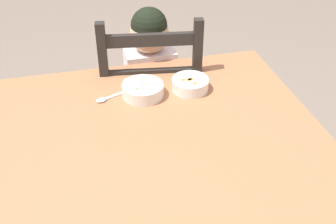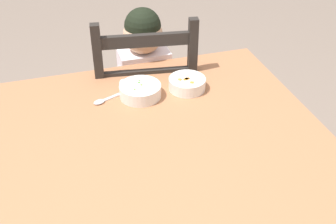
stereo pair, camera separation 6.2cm
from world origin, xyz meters
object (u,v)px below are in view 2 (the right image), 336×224
object	(u,v)px
bowl_of_peas	(140,90)
spoon	(104,100)
child_figure	(146,79)
bowl_of_carrots	(187,83)
dining_chair	(145,110)
dining_table	(163,164)

from	to	relation	value
bowl_of_peas	spoon	size ratio (longest dim) A/B	1.16
child_figure	spoon	xyz separation A→B (m)	(-0.23, -0.29, 0.11)
child_figure	bowl_of_carrots	xyz separation A→B (m)	(0.09, -0.29, 0.13)
dining_chair	bowl_of_carrots	bearing A→B (deg)	-71.37
dining_chair	spoon	distance (m)	0.46
dining_chair	child_figure	xyz separation A→B (m)	(0.01, -0.00, 0.17)
dining_chair	bowl_of_peas	size ratio (longest dim) A/B	6.10
bowl_of_carrots	spoon	distance (m)	0.32
dining_table	bowl_of_peas	bearing A→B (deg)	91.11
child_figure	bowl_of_carrots	world-z (taller)	child_figure
dining_chair	spoon	world-z (taller)	dining_chair
child_figure	spoon	size ratio (longest dim) A/B	7.00
dining_table	child_figure	size ratio (longest dim) A/B	1.17
bowl_of_carrots	spoon	xyz separation A→B (m)	(-0.32, 0.01, -0.02)
child_figure	bowl_of_peas	xyz separation A→B (m)	(-0.09, -0.29, 0.13)
dining_table	bowl_of_carrots	bearing A→B (deg)	57.53
bowl_of_carrots	spoon	size ratio (longest dim) A/B	1.05
dining_chair	bowl_of_peas	distance (m)	0.43
dining_table	spoon	distance (m)	0.34
bowl_of_peas	bowl_of_carrots	distance (m)	0.18
dining_table	bowl_of_carrots	distance (m)	0.36
bowl_of_carrots	dining_table	bearing A→B (deg)	-122.47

